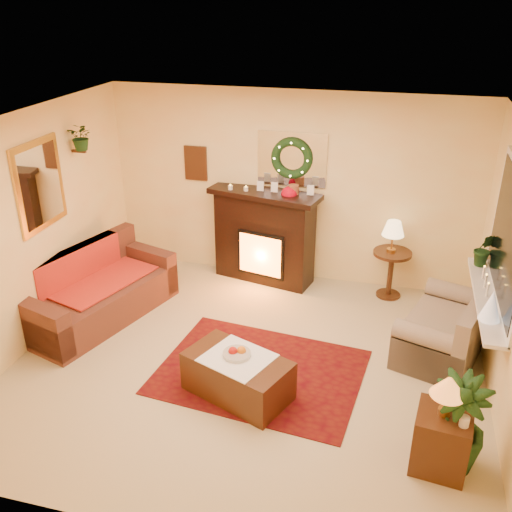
% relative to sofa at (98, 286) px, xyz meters
% --- Properties ---
extents(floor, '(5.00, 5.00, 0.00)m').
position_rel_sofa_xyz_m(floor, '(2.04, -0.49, -0.43)').
color(floor, beige).
rests_on(floor, ground).
extents(ceiling, '(5.00, 5.00, 0.00)m').
position_rel_sofa_xyz_m(ceiling, '(2.04, -0.49, 2.17)').
color(ceiling, white).
rests_on(ceiling, ground).
extents(wall_back, '(5.00, 5.00, 0.00)m').
position_rel_sofa_xyz_m(wall_back, '(2.04, 1.76, 0.87)').
color(wall_back, '#EFD88C').
rests_on(wall_back, ground).
extents(wall_front, '(5.00, 5.00, 0.00)m').
position_rel_sofa_xyz_m(wall_front, '(2.04, -2.74, 0.87)').
color(wall_front, '#EFD88C').
rests_on(wall_front, ground).
extents(wall_left, '(4.50, 4.50, 0.00)m').
position_rel_sofa_xyz_m(wall_left, '(-0.46, -0.49, 0.87)').
color(wall_left, '#EFD88C').
rests_on(wall_left, ground).
extents(area_rug, '(2.27, 1.80, 0.01)m').
position_rel_sofa_xyz_m(area_rug, '(2.21, -0.61, -0.42)').
color(area_rug, '#3C0A0F').
rests_on(area_rug, floor).
extents(sofa, '(1.42, 2.15, 0.85)m').
position_rel_sofa_xyz_m(sofa, '(0.00, 0.00, 0.00)').
color(sofa, brown).
rests_on(sofa, floor).
extents(red_throw, '(0.81, 1.32, 0.02)m').
position_rel_sofa_xyz_m(red_throw, '(-0.05, 0.13, 0.03)').
color(red_throw, red).
rests_on(red_throw, sofa).
extents(fireplace, '(1.40, 0.70, 1.23)m').
position_rel_sofa_xyz_m(fireplace, '(1.72, 1.55, 0.12)').
color(fireplace, black).
rests_on(fireplace, floor).
extents(poinsettia, '(0.21, 0.21, 0.21)m').
position_rel_sofa_xyz_m(poinsettia, '(2.06, 1.49, 0.87)').
color(poinsettia, '#B30217').
rests_on(poinsettia, fireplace).
extents(mantel_candle_a, '(0.06, 0.06, 0.19)m').
position_rel_sofa_xyz_m(mantel_candle_a, '(1.26, 1.49, 0.83)').
color(mantel_candle_a, white).
rests_on(mantel_candle_a, fireplace).
extents(mantel_candle_b, '(0.06, 0.06, 0.18)m').
position_rel_sofa_xyz_m(mantel_candle_b, '(1.48, 1.49, 0.83)').
color(mantel_candle_b, '#F0E5BF').
rests_on(mantel_candle_b, fireplace).
extents(mantel_mirror, '(0.92, 0.02, 0.72)m').
position_rel_sofa_xyz_m(mantel_mirror, '(2.04, 1.74, 1.27)').
color(mantel_mirror, white).
rests_on(mantel_mirror, wall_back).
extents(wreath, '(0.55, 0.11, 0.55)m').
position_rel_sofa_xyz_m(wreath, '(2.04, 1.70, 1.29)').
color(wreath, '#194719').
rests_on(wreath, wall_back).
extents(wall_art, '(0.32, 0.03, 0.48)m').
position_rel_sofa_xyz_m(wall_art, '(0.69, 1.74, 1.12)').
color(wall_art, '#381E11').
rests_on(wall_art, wall_back).
extents(gold_mirror, '(0.03, 0.84, 1.00)m').
position_rel_sofa_xyz_m(gold_mirror, '(-0.44, -0.19, 1.32)').
color(gold_mirror, gold).
rests_on(gold_mirror, wall_left).
extents(hanging_plant, '(0.33, 0.28, 0.36)m').
position_rel_sofa_xyz_m(hanging_plant, '(-0.30, 0.56, 1.54)').
color(hanging_plant, '#194719').
rests_on(hanging_plant, wall_left).
extents(loveseat, '(1.16, 1.52, 0.78)m').
position_rel_sofa_xyz_m(loveseat, '(4.10, 0.31, -0.01)').
color(loveseat, tan).
rests_on(loveseat, floor).
extents(window_frame, '(0.03, 1.86, 1.36)m').
position_rel_sofa_xyz_m(window_frame, '(4.53, 0.06, 1.12)').
color(window_frame, white).
rests_on(window_frame, wall_right).
extents(window_glass, '(0.02, 1.70, 1.22)m').
position_rel_sofa_xyz_m(window_glass, '(4.51, 0.06, 1.12)').
color(window_glass, black).
rests_on(window_glass, wall_right).
extents(window_sill, '(0.22, 1.86, 0.04)m').
position_rel_sofa_xyz_m(window_sill, '(4.42, 0.06, 0.44)').
color(window_sill, white).
rests_on(window_sill, wall_right).
extents(mini_tree, '(0.20, 0.20, 0.30)m').
position_rel_sofa_xyz_m(mini_tree, '(4.39, -0.42, 0.61)').
color(mini_tree, white).
rests_on(mini_tree, window_sill).
extents(sill_plant, '(0.29, 0.23, 0.53)m').
position_rel_sofa_xyz_m(sill_plant, '(4.44, 0.79, 0.66)').
color(sill_plant, black).
rests_on(sill_plant, window_sill).
extents(side_table_round, '(0.53, 0.53, 0.65)m').
position_rel_sofa_xyz_m(side_table_round, '(3.45, 1.46, -0.10)').
color(side_table_round, black).
rests_on(side_table_round, floor).
extents(lamp_cream, '(0.28, 0.28, 0.44)m').
position_rel_sofa_xyz_m(lamp_cream, '(3.43, 1.44, 0.45)').
color(lamp_cream, '#FFD68C').
rests_on(lamp_cream, side_table_round).
extents(end_table_square, '(0.50, 0.50, 0.55)m').
position_rel_sofa_xyz_m(end_table_square, '(4.01, -1.49, -0.16)').
color(end_table_square, '#41261A').
rests_on(end_table_square, floor).
extents(lamp_tiffany, '(0.28, 0.28, 0.42)m').
position_rel_sofa_xyz_m(lamp_tiffany, '(3.99, -1.49, 0.32)').
color(lamp_tiffany, orange).
rests_on(lamp_tiffany, end_table_square).
extents(coffee_table, '(1.18, 0.92, 0.44)m').
position_rel_sofa_xyz_m(coffee_table, '(2.08, -1.01, -0.22)').
color(coffee_table, black).
rests_on(coffee_table, floor).
extents(fruit_bowl, '(0.28, 0.28, 0.06)m').
position_rel_sofa_xyz_m(fruit_bowl, '(2.06, -0.98, 0.02)').
color(fruit_bowl, beige).
rests_on(fruit_bowl, coffee_table).
extents(floor_palm, '(1.99, 1.99, 2.71)m').
position_rel_sofa_xyz_m(floor_palm, '(4.10, -1.46, 0.02)').
color(floor_palm, '#124818').
rests_on(floor_palm, floor).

